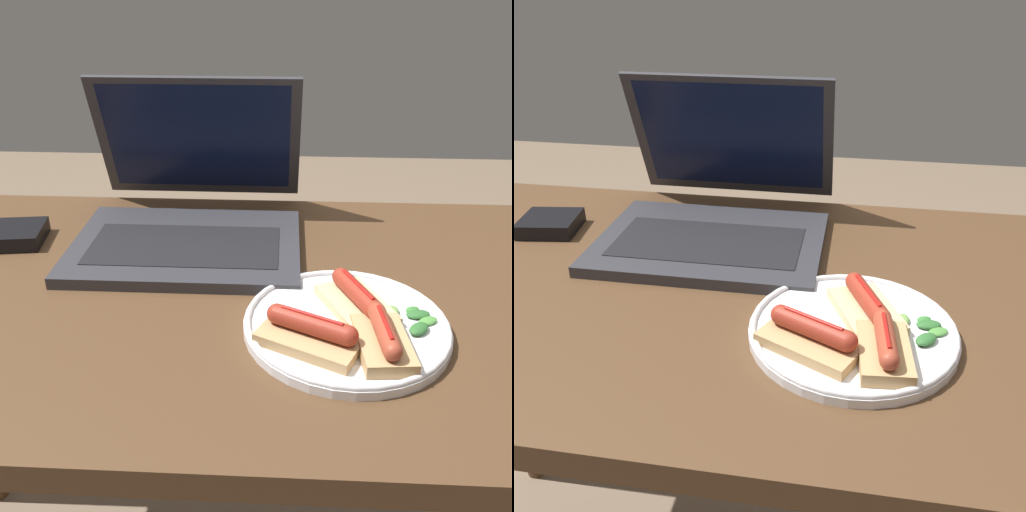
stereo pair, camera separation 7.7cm
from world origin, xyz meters
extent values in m
cube|color=#4C331E|center=(0.00, 0.00, 0.76)|extent=(1.29, 0.66, 0.04)
cylinder|color=#4C331E|center=(0.57, 0.26, 0.37)|extent=(0.05, 0.05, 0.74)
cube|color=#2D2D33|center=(-0.03, 0.11, 0.78)|extent=(0.36, 0.26, 0.02)
cube|color=black|center=(-0.03, 0.09, 0.79)|extent=(0.29, 0.14, 0.00)
cube|color=#2D2D33|center=(-0.03, 0.29, 0.91)|extent=(0.36, 0.10, 0.23)
cube|color=#0C1433|center=(-0.03, 0.28, 0.91)|extent=(0.32, 0.08, 0.20)
cylinder|color=silver|center=(0.21, -0.10, 0.78)|extent=(0.26, 0.26, 0.01)
torus|color=silver|center=(0.21, -0.10, 0.79)|extent=(0.26, 0.26, 0.01)
cube|color=#D6B784|center=(0.22, -0.06, 0.79)|extent=(0.11, 0.13, 0.01)
cylinder|color=maroon|center=(0.22, -0.06, 0.81)|extent=(0.06, 0.09, 0.02)
sphere|color=maroon|center=(0.24, -0.11, 0.81)|extent=(0.02, 0.02, 0.02)
sphere|color=maroon|center=(0.20, -0.02, 0.81)|extent=(0.02, 0.02, 0.02)
cylinder|color=red|center=(0.22, -0.06, 0.82)|extent=(0.03, 0.07, 0.00)
cube|color=tan|center=(0.16, -0.14, 0.79)|extent=(0.14, 0.12, 0.01)
cylinder|color=maroon|center=(0.16, -0.14, 0.81)|extent=(0.09, 0.06, 0.02)
sphere|color=maroon|center=(0.20, -0.16, 0.81)|extent=(0.02, 0.02, 0.02)
sphere|color=maroon|center=(0.12, -0.12, 0.81)|extent=(0.02, 0.02, 0.02)
cylinder|color=red|center=(0.16, -0.14, 0.83)|extent=(0.07, 0.04, 0.01)
cube|color=tan|center=(0.24, -0.15, 0.80)|extent=(0.07, 0.11, 0.02)
cylinder|color=#9E3D28|center=(0.24, -0.15, 0.82)|extent=(0.03, 0.08, 0.02)
sphere|color=#9E3D28|center=(0.25, -0.19, 0.82)|extent=(0.02, 0.02, 0.02)
sphere|color=#9E3D28|center=(0.24, -0.11, 0.82)|extent=(0.02, 0.02, 0.02)
cylinder|color=red|center=(0.24, -0.15, 0.83)|extent=(0.01, 0.07, 0.00)
ellipsoid|color=#2D662D|center=(0.29, -0.11, 0.79)|extent=(0.03, 0.04, 0.01)
ellipsoid|color=#2D662D|center=(0.30, -0.08, 0.79)|extent=(0.03, 0.02, 0.01)
ellipsoid|color=#387A33|center=(0.29, -0.07, 0.79)|extent=(0.02, 0.02, 0.01)
ellipsoid|color=#709E4C|center=(0.27, -0.07, 0.79)|extent=(0.02, 0.03, 0.01)
ellipsoid|color=#4C8E3D|center=(0.31, -0.09, 0.79)|extent=(0.03, 0.03, 0.01)
cube|color=black|center=(-0.32, 0.13, 0.79)|extent=(0.10, 0.10, 0.03)
camera|label=1|loc=(0.12, -0.69, 1.20)|focal=40.00mm
camera|label=2|loc=(0.20, -0.68, 1.20)|focal=40.00mm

